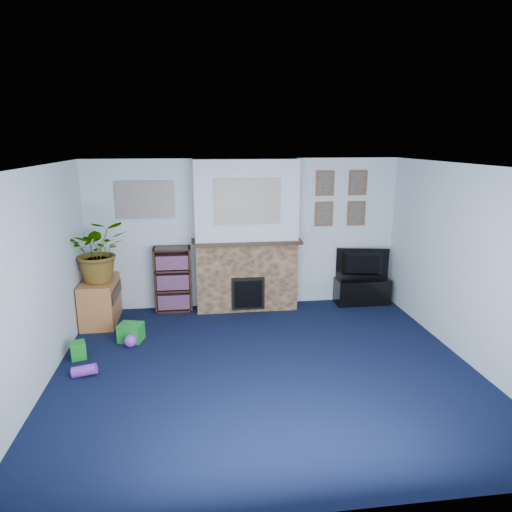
{
  "coord_description": "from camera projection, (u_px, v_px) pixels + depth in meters",
  "views": [
    {
      "loc": [
        -0.76,
        -4.96,
        2.67
      ],
      "look_at": [
        0.01,
        0.95,
        1.16
      ],
      "focal_mm": 32.0,
      "sensor_mm": 36.0,
      "label": 1
    }
  ],
  "objects": [
    {
      "name": "wall_right",
      "position": [
        469.0,
        265.0,
        5.54
      ],
      "size": [
        0.04,
        4.5,
        2.4
      ],
      "primitive_type": "cube",
      "color": "silver",
      "rests_on": "ground"
    },
    {
      "name": "green_crate",
      "position": [
        131.0,
        331.0,
        6.23
      ],
      "size": [
        0.37,
        0.32,
        0.25
      ],
      "primitive_type": "cube",
      "rotation": [
        0.0,
        0.0,
        -0.28
      ],
      "color": "#198C26",
      "rests_on": "ground"
    },
    {
      "name": "wall_left",
      "position": [
        36.0,
        281.0,
        4.91
      ],
      "size": [
        0.04,
        4.5,
        2.4
      ],
      "primitive_type": "cube",
      "color": "silver",
      "rests_on": "ground"
    },
    {
      "name": "sideboard",
      "position": [
        100.0,
        300.0,
        6.83
      ],
      "size": [
        0.47,
        0.85,
        0.66
      ],
      "primitive_type": "cube",
      "color": "#A96436",
      "rests_on": "ground"
    },
    {
      "name": "toy_block",
      "position": [
        78.0,
        350.0,
        5.73
      ],
      "size": [
        0.23,
        0.23,
        0.22
      ],
      "primitive_type": "cube",
      "rotation": [
        0.0,
        0.0,
        0.32
      ],
      "color": "#198C26",
      "rests_on": "ground"
    },
    {
      "name": "potted_plant",
      "position": [
        99.0,
        251.0,
        6.6
      ],
      "size": [
        0.96,
        0.88,
        0.92
      ],
      "primitive_type": "imported",
      "rotation": [
        0.0,
        0.0,
        0.22
      ],
      "color": "#26661E",
      "rests_on": "sideboard"
    },
    {
      "name": "mantel_teddy",
      "position": [
        213.0,
        237.0,
        7.07
      ],
      "size": [
        0.14,
        0.14,
        0.14
      ],
      "primitive_type": "sphere",
      "color": "gray",
      "rests_on": "chimney_breast"
    },
    {
      "name": "mantel_clock",
      "position": [
        247.0,
        236.0,
        7.14
      ],
      "size": [
        0.1,
        0.06,
        0.15
      ],
      "primitive_type": "cube",
      "color": "gold",
      "rests_on": "chimney_breast"
    },
    {
      "name": "ceiling",
      "position": [
        266.0,
        166.0,
        4.93
      ],
      "size": [
        5.0,
        4.5,
        0.01
      ],
      "primitive_type": "cube",
      "color": "white",
      "rests_on": "wall_back"
    },
    {
      "name": "portrait_bl",
      "position": [
        324.0,
        214.0,
        7.45
      ],
      "size": [
        0.3,
        0.03,
        0.4
      ],
      "primitive_type": "cube",
      "color": "brown",
      "rests_on": "wall_back"
    },
    {
      "name": "portrait_tr",
      "position": [
        358.0,
        183.0,
        7.4
      ],
      "size": [
        0.3,
        0.03,
        0.4
      ],
      "primitive_type": "cube",
      "color": "brown",
      "rests_on": "wall_back"
    },
    {
      "name": "portrait_br",
      "position": [
        356.0,
        213.0,
        7.52
      ],
      "size": [
        0.3,
        0.03,
        0.4
      ],
      "primitive_type": "cube",
      "color": "brown",
      "rests_on": "wall_back"
    },
    {
      "name": "tv_stand",
      "position": [
        362.0,
        290.0,
        7.66
      ],
      "size": [
        0.89,
        0.37,
        0.42
      ],
      "primitive_type": "cube",
      "color": "black",
      "rests_on": "ground"
    },
    {
      "name": "wall_front",
      "position": [
        316.0,
        366.0,
        3.06
      ],
      "size": [
        5.0,
        0.04,
        2.4
      ],
      "primitive_type": "cube",
      "color": "silver",
      "rests_on": "ground"
    },
    {
      "name": "floor",
      "position": [
        265.0,
        368.0,
        5.52
      ],
      "size": [
        5.0,
        4.5,
        0.01
      ],
      "primitive_type": "cube",
      "color": "black",
      "rests_on": "ground"
    },
    {
      "name": "collage_left",
      "position": [
        145.0,
        200.0,
        7.03
      ],
      "size": [
        0.9,
        0.03,
        0.58
      ],
      "primitive_type": "cube",
      "color": "gray",
      "rests_on": "wall_back"
    },
    {
      "name": "bookshelf",
      "position": [
        173.0,
        280.0,
        7.27
      ],
      "size": [
        0.58,
        0.28,
        1.05
      ],
      "color": "black",
      "rests_on": "ground"
    },
    {
      "name": "toy_ball",
      "position": [
        130.0,
        340.0,
        6.05
      ],
      "size": [
        0.17,
        0.17,
        0.17
      ],
      "primitive_type": "sphere",
      "color": "purple",
      "rests_on": "ground"
    },
    {
      "name": "toy_tube",
      "position": [
        85.0,
        371.0,
        5.31
      ],
      "size": [
        0.29,
        0.13,
        0.17
      ],
      "primitive_type": "cylinder",
      "rotation": [
        0.0,
        1.43,
        0.0
      ],
      "color": "purple",
      "rests_on": "ground"
    },
    {
      "name": "chimney_breast",
      "position": [
        246.0,
        237.0,
        7.19
      ],
      "size": [
        1.72,
        0.5,
        2.4
      ],
      "color": "brown",
      "rests_on": "ground"
    },
    {
      "name": "collage_main",
      "position": [
        248.0,
        201.0,
        6.84
      ],
      "size": [
        1.0,
        0.03,
        0.68
      ],
      "primitive_type": "cube",
      "color": "gray",
      "rests_on": "chimney_breast"
    },
    {
      "name": "portrait_tl",
      "position": [
        325.0,
        183.0,
        7.33
      ],
      "size": [
        0.3,
        0.03,
        0.4
      ],
      "primitive_type": "cube",
      "color": "brown",
      "rests_on": "wall_back"
    },
    {
      "name": "television",
      "position": [
        363.0,
        264.0,
        7.57
      ],
      "size": [
        0.88,
        0.28,
        0.5
      ],
      "primitive_type": "imported",
      "rotation": [
        0.0,
        0.0,
        2.94
      ],
      "color": "black",
      "rests_on": "tv_stand"
    },
    {
      "name": "mantel_can",
      "position": [
        290.0,
        235.0,
        7.23
      ],
      "size": [
        0.06,
        0.06,
        0.12
      ],
      "primitive_type": "cylinder",
      "color": "#198C26",
      "rests_on": "chimney_breast"
    },
    {
      "name": "mantel_candle",
      "position": [
        267.0,
        235.0,
        7.18
      ],
      "size": [
        0.05,
        0.05,
        0.16
      ],
      "primitive_type": "cylinder",
      "color": "#B2BFC6",
      "rests_on": "chimney_breast"
    },
    {
      "name": "wall_back",
      "position": [
        245.0,
        234.0,
        7.38
      ],
      "size": [
        5.0,
        0.04,
        2.4
      ],
      "primitive_type": "cube",
      "color": "silver",
      "rests_on": "ground"
    }
  ]
}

